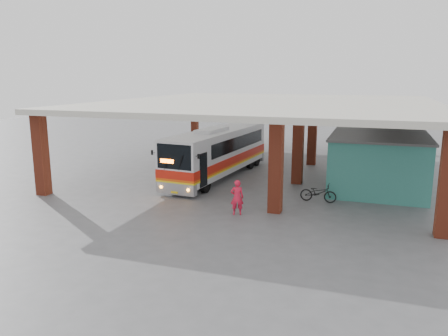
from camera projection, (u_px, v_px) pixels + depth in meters
ground at (234, 191)px, 24.30m from camera, size 90.00×90.00×0.00m
brick_columns at (279, 141)px, 28.02m from camera, size 20.10×21.60×4.35m
canopy_roof at (271, 103)px, 29.22m from camera, size 21.00×23.00×0.30m
shop_building at (378, 159)px, 25.28m from camera, size 5.20×8.20×3.11m
coach_bus at (218, 152)px, 27.41m from camera, size 3.27×11.12×3.20m
motorcycle at (318, 193)px, 22.13m from camera, size 1.84×0.69×0.96m
pedestrian at (237, 197)px, 19.99m from camera, size 0.70×0.57×1.65m
red_chair at (339, 164)px, 29.90m from camera, size 0.49×0.49×0.84m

